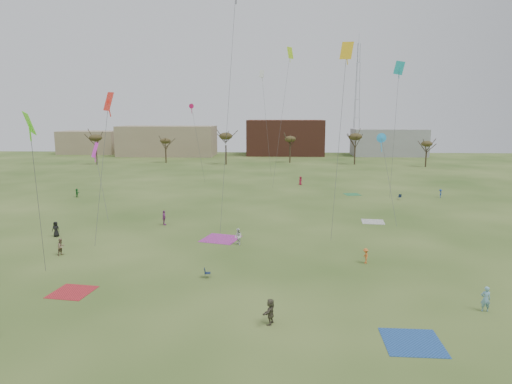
{
  "coord_description": "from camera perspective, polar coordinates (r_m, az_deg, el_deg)",
  "views": [
    {
      "loc": [
        2.25,
        -35.41,
        13.76
      ],
      "look_at": [
        0.0,
        12.0,
        5.5
      ],
      "focal_mm": 31.21,
      "sensor_mm": 36.0,
      "label": 1
    }
  ],
  "objects": [
    {
      "name": "spectator_mid_e",
      "position": [
        47.83,
        -2.3,
        -5.75
      ],
      "size": [
        1.05,
        1.09,
        1.76
      ],
      "primitive_type": "imported",
      "rotation": [
        0.0,
        0.0,
        5.36
      ],
      "color": "white",
      "rests_on": "ground"
    },
    {
      "name": "blanket_blue",
      "position": [
        30.3,
        19.42,
        -17.73
      ],
      "size": [
        3.6,
        3.6,
        0.03
      ],
      "primitive_type": "cube",
      "rotation": [
        0.0,
        0.0,
        3.11
      ],
      "color": "#24529E",
      "rests_on": "ground"
    },
    {
      "name": "flyer_mid_c",
      "position": [
        36.16,
        27.36,
        -12.07
      ],
      "size": [
        0.71,
        0.5,
        1.85
      ],
      "primitive_type": "imported",
      "rotation": [
        0.0,
        0.0,
        3.05
      ],
      "color": "#74AAC2",
      "rests_on": "ground"
    },
    {
      "name": "blanket_red",
      "position": [
        38.63,
        -22.49,
        -11.78
      ],
      "size": [
        3.36,
        3.36,
        0.03
      ],
      "primitive_type": "cube",
      "rotation": [
        0.0,
        0.0,
        3.01
      ],
      "color": "red",
      "rests_on": "ground"
    },
    {
      "name": "building_tan_west",
      "position": [
        171.45,
        -20.5,
        5.99
      ],
      "size": [
        20.0,
        12.0,
        8.0
      ],
      "primitive_type": "cube",
      "color": "#937F60",
      "rests_on": "ground"
    },
    {
      "name": "building_brick",
      "position": [
        155.63,
        3.75,
        6.99
      ],
      "size": [
        26.0,
        16.0,
        12.0
      ],
      "primitive_type": "cube",
      "color": "brown",
      "rests_on": "ground"
    },
    {
      "name": "flyer_mid_a",
      "position": [
        55.8,
        -24.27,
        -4.36
      ],
      "size": [
        0.88,
        0.58,
        1.77
      ],
      "primitive_type": "imported",
      "rotation": [
        0.0,
        0.0,
        0.02
      ],
      "color": "black",
      "rests_on": "ground"
    },
    {
      "name": "blanket_cream",
      "position": [
        59.99,
        14.75,
        -3.72
      ],
      "size": [
        3.15,
        3.15,
        0.03
      ],
      "primitive_type": "cube",
      "rotation": [
        0.0,
        0.0,
        1.45
      ],
      "color": "beige",
      "rests_on": "ground"
    },
    {
      "name": "blanket_olive",
      "position": [
        79.62,
        12.22,
        -0.3
      ],
      "size": [
        3.02,
        3.02,
        0.03
      ],
      "primitive_type": "cube",
      "rotation": [
        0.0,
        0.0,
        1.75
      ],
      "color": "#2F8248",
      "rests_on": "ground"
    },
    {
      "name": "blanket_plum",
      "position": [
        50.35,
        -4.55,
        -6.02
      ],
      "size": [
        4.75,
        4.75,
        0.03
      ],
      "primitive_type": "cube",
      "rotation": [
        0.0,
        0.0,
        2.86
      ],
      "color": "#AB3497",
      "rests_on": "ground"
    },
    {
      "name": "building_tan",
      "position": [
        155.2,
        -11.25,
        6.45
      ],
      "size": [
        32.0,
        14.0,
        10.0
      ],
      "primitive_type": "cube",
      "color": "#937F60",
      "rests_on": "ground"
    },
    {
      "name": "flyer_far_c",
      "position": [
        80.95,
        22.55,
        -0.17
      ],
      "size": [
        0.86,
        1.05,
        1.42
      ],
      "primitive_type": "imported",
      "rotation": [
        0.0,
        0.0,
        4.28
      ],
      "color": "#204093",
      "rests_on": "ground"
    },
    {
      "name": "spectator_fore_c",
      "position": [
        30.55,
        1.85,
        -15.06
      ],
      "size": [
        1.05,
        1.71,
        1.76
      ],
      "primitive_type": "imported",
      "rotation": [
        0.0,
        0.0,
        4.36
      ],
      "color": "brown",
      "rests_on": "ground"
    },
    {
      "name": "flyer_far_a",
      "position": [
        81.12,
        -21.97,
        -0.1
      ],
      "size": [
        1.21,
        1.3,
        1.46
      ],
      "primitive_type": "imported",
      "rotation": [
        0.0,
        0.0,
        2.29
      ],
      "color": "#297C32",
      "rests_on": "ground"
    },
    {
      "name": "spectator_mid_d",
      "position": [
        57.34,
        -11.7,
        -3.26
      ],
      "size": [
        0.88,
        1.19,
        1.88
      ],
      "primitive_type": "imported",
      "rotation": [
        0.0,
        0.0,
        2.0
      ],
      "color": "#9C4192",
      "rests_on": "ground"
    },
    {
      "name": "radio_tower",
      "position": [
        162.88,
        12.79,
        11.55
      ],
      "size": [
        1.51,
        1.72,
        41.0
      ],
      "color": "#9EA3A8",
      "rests_on": "ground"
    },
    {
      "name": "building_grey",
      "position": [
        158.26,
        16.61,
        6.11
      ],
      "size": [
        24.0,
        12.0,
        9.0
      ],
      "primitive_type": "cube",
      "color": "gray",
      "rests_on": "ground"
    },
    {
      "name": "kites_aloft",
      "position": [
        66.51,
        0.58,
        16.6
      ],
      "size": [
        54.11,
        61.12,
        27.51
      ],
      "color": "silver",
      "rests_on": "ground"
    },
    {
      "name": "tree_line",
      "position": [
        114.84,
        0.17,
        6.54
      ],
      "size": [
        117.44,
        49.32,
        8.91
      ],
      "color": "#3A2B1E",
      "rests_on": "ground"
    },
    {
      "name": "camp_chair_right",
      "position": [
        76.76,
        17.91,
        -0.74
      ],
      "size": [
        0.73,
        0.74,
        0.87
      ],
      "rotation": [
        0.0,
        0.0,
        5.6
      ],
      "color": "#131F34",
      "rests_on": "ground"
    },
    {
      "name": "camp_chair_center",
      "position": [
        38.88,
        -6.26,
        -10.51
      ],
      "size": [
        0.6,
        0.56,
        0.87
      ],
      "rotation": [
        0.0,
        0.0,
        1.69
      ],
      "color": "#15213B",
      "rests_on": "ground"
    },
    {
      "name": "spectator_fore_b",
      "position": [
        48.41,
        -23.7,
        -6.45
      ],
      "size": [
        0.89,
        1.0,
        1.71
      ],
      "primitive_type": "imported",
      "rotation": [
        0.0,
        0.0,
        1.22
      ],
      "color": "#8F745B",
      "rests_on": "ground"
    },
    {
      "name": "flyer_mid_b",
      "position": [
        43.32,
        13.87,
        -7.95
      ],
      "size": [
        0.59,
        0.96,
        1.43
      ],
      "primitive_type": "imported",
      "rotation": [
        0.0,
        0.0,
        4.78
      ],
      "color": "orange",
      "rests_on": "ground"
    },
    {
      "name": "ground",
      "position": [
        38.06,
        -0.87,
        -11.33
      ],
      "size": [
        260.0,
        260.0,
        0.0
      ],
      "primitive_type": "plane",
      "color": "#2C4D18",
      "rests_on": "ground"
    },
    {
      "name": "flyer_far_b",
      "position": [
        88.67,
        5.72,
        1.45
      ],
      "size": [
        0.96,
        0.98,
        1.71
      ],
      "primitive_type": "imported",
      "rotation": [
        0.0,
        0.0,
        0.83
      ],
      "color": "maroon",
      "rests_on": "ground"
    }
  ]
}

